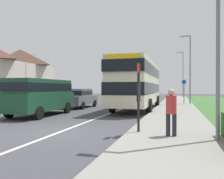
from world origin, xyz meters
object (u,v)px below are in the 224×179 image
(double_decker_bus, at_px, (138,82))
(street_lamp_near, at_px, (214,17))
(parked_van_dark_green, at_px, (41,94))
(bus_stop_sign, at_px, (139,92))
(street_lamp_mid, at_px, (189,65))
(street_lamp_far, at_px, (182,72))
(parked_car_grey, at_px, (80,97))
(cycle_route_sign, at_px, (184,91))
(pedestrian_at_stop, at_px, (171,110))

(double_decker_bus, distance_m, street_lamp_near, 11.33)
(parked_van_dark_green, height_order, street_lamp_near, street_lamp_near)
(parked_van_dark_green, xyz_separation_m, street_lamp_near, (9.15, -4.82, 2.54))
(parked_van_dark_green, xyz_separation_m, bus_stop_sign, (6.74, -4.17, 0.22))
(double_decker_bus, bearing_deg, street_lamp_mid, 54.95)
(street_lamp_far, bearing_deg, street_lamp_near, -89.51)
(double_decker_bus, distance_m, street_lamp_far, 22.84)
(double_decker_bus, distance_m, street_lamp_mid, 7.37)
(double_decker_bus, xyz_separation_m, bus_stop_sign, (1.67, -9.77, -0.60))
(parked_car_grey, bearing_deg, parked_van_dark_green, -90.31)
(cycle_route_sign, distance_m, street_lamp_mid, 2.59)
(parked_car_grey, relative_size, pedestrian_at_stop, 2.62)
(pedestrian_at_stop, bearing_deg, street_lamp_mid, 85.47)
(street_lamp_near, bearing_deg, street_lamp_far, 90.49)
(pedestrian_at_stop, xyz_separation_m, street_lamp_near, (1.26, -0.21, 2.88))
(double_decker_bus, bearing_deg, bus_stop_sign, -80.28)
(double_decker_bus, distance_m, pedestrian_at_stop, 10.66)
(street_lamp_mid, relative_size, street_lamp_far, 0.89)
(double_decker_bus, bearing_deg, street_lamp_near, -68.60)
(street_lamp_near, xyz_separation_m, street_lamp_mid, (0.02, 16.27, 0.11))
(parked_car_grey, bearing_deg, street_lamp_near, -49.17)
(street_lamp_near, distance_m, street_lamp_far, 32.84)
(bus_stop_sign, height_order, street_lamp_mid, street_lamp_mid)
(pedestrian_at_stop, xyz_separation_m, street_lamp_far, (0.98, 32.62, 3.44))
(parked_car_grey, distance_m, pedestrian_at_stop, 12.98)
(bus_stop_sign, relative_size, street_lamp_near, 0.39)
(double_decker_bus, relative_size, parked_car_grey, 2.40)
(double_decker_bus, bearing_deg, pedestrian_at_stop, -74.53)
(pedestrian_at_stop, relative_size, street_lamp_far, 0.22)
(bus_stop_sign, bearing_deg, pedestrian_at_stop, -20.93)
(cycle_route_sign, bearing_deg, street_lamp_mid, -20.92)
(parked_car_grey, bearing_deg, street_lamp_mid, 32.06)
(double_decker_bus, distance_m, parked_van_dark_green, 7.59)
(parked_car_grey, height_order, street_lamp_far, street_lamp_far)
(parked_van_dark_green, relative_size, street_lamp_mid, 0.77)
(street_lamp_near, distance_m, street_lamp_mid, 16.27)
(pedestrian_at_stop, relative_size, bus_stop_sign, 0.64)
(bus_stop_sign, height_order, cycle_route_sign, bus_stop_sign)
(parked_van_dark_green, height_order, pedestrian_at_stop, parked_van_dark_green)
(cycle_route_sign, height_order, street_lamp_mid, street_lamp_mid)
(double_decker_bus, xyz_separation_m, cycle_route_sign, (3.65, 6.02, -0.71))
(street_lamp_far, bearing_deg, bus_stop_sign, -93.78)
(bus_stop_sign, bearing_deg, parked_car_grey, 124.12)
(street_lamp_mid, bearing_deg, parked_car_grey, -147.94)
(pedestrian_at_stop, bearing_deg, street_lamp_far, 88.29)
(double_decker_bus, height_order, pedestrian_at_stop, double_decker_bus)
(bus_stop_sign, distance_m, street_lamp_far, 32.38)
(street_lamp_mid, bearing_deg, parked_van_dark_green, -128.67)
(bus_stop_sign, bearing_deg, double_decker_bus, 99.72)
(parked_van_dark_green, relative_size, parked_car_grey, 1.21)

